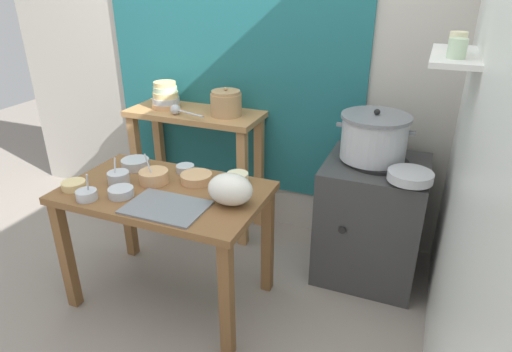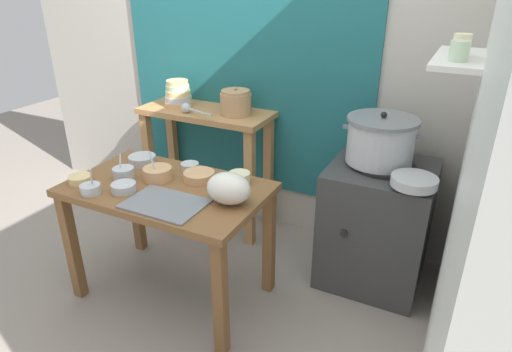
{
  "view_description": "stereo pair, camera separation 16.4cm",
  "coord_description": "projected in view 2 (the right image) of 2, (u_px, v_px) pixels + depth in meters",
  "views": [
    {
      "loc": [
        1.18,
        -1.79,
        1.79
      ],
      "look_at": [
        0.4,
        0.15,
        0.82
      ],
      "focal_mm": 30.93,
      "sensor_mm": 36.0,
      "label": 1
    },
    {
      "loc": [
        1.33,
        -1.72,
        1.79
      ],
      "look_at": [
        0.4,
        0.15,
        0.82
      ],
      "focal_mm": 30.93,
      "sensor_mm": 36.0,
      "label": 2
    }
  ],
  "objects": [
    {
      "name": "prep_bowl_5",
      "position": [
        158.0,
        173.0,
        2.49
      ],
      "size": [
        0.16,
        0.16,
        0.17
      ],
      "color": "tan",
      "rests_on": "prep_table"
    },
    {
      "name": "prep_table",
      "position": [
        168.0,
        204.0,
        2.46
      ],
      "size": [
        1.1,
        0.66,
        0.72
      ],
      "color": "brown",
      "rests_on": "ground"
    },
    {
      "name": "ladle",
      "position": [
        187.0,
        108.0,
        3.04
      ],
      "size": [
        0.29,
        0.12,
        0.07
      ],
      "color": "#B7BABF",
      "rests_on": "back_shelf_table"
    },
    {
      "name": "stove_block",
      "position": [
        376.0,
        223.0,
        2.71
      ],
      "size": [
        0.6,
        0.61,
        0.78
      ],
      "color": "#383838",
      "rests_on": "ground"
    },
    {
      "name": "wall_right",
      "position": [
        489.0,
        108.0,
        1.74
      ],
      "size": [
        0.3,
        3.2,
        2.6
      ],
      "color": "silver",
      "rests_on": "ground"
    },
    {
      "name": "ground_plane",
      "position": [
        187.0,
        294.0,
        2.69
      ],
      "size": [
        9.0,
        9.0,
        0.0
      ],
      "primitive_type": "plane",
      "color": "gray"
    },
    {
      "name": "steamer_pot",
      "position": [
        381.0,
        140.0,
        2.52
      ],
      "size": [
        0.45,
        0.4,
        0.3
      ],
      "color": "#B7BABF",
      "rests_on": "stove_block"
    },
    {
      "name": "plastic_bag",
      "position": [
        229.0,
        188.0,
        2.21
      ],
      "size": [
        0.23,
        0.18,
        0.16
      ],
      "primitive_type": "ellipsoid",
      "color": "silver",
      "rests_on": "prep_table"
    },
    {
      "name": "bowl_stack_enamel",
      "position": [
        178.0,
        94.0,
        3.19
      ],
      "size": [
        0.21,
        0.21,
        0.19
      ],
      "color": "tan",
      "rests_on": "back_shelf_table"
    },
    {
      "name": "clay_pot",
      "position": [
        236.0,
        103.0,
        2.99
      ],
      "size": [
        0.21,
        0.21,
        0.19
      ],
      "color": "tan",
      "rests_on": "back_shelf_table"
    },
    {
      "name": "prep_bowl_3",
      "position": [
        80.0,
        179.0,
        2.45
      ],
      "size": [
        0.13,
        0.13,
        0.04
      ],
      "color": "#E5C684",
      "rests_on": "prep_table"
    },
    {
      "name": "wall_back",
      "position": [
        277.0,
        51.0,
        3.0
      ],
      "size": [
        4.4,
        0.12,
        2.6
      ],
      "color": "#B2ADA3",
      "rests_on": "ground"
    },
    {
      "name": "prep_bowl_0",
      "position": [
        124.0,
        173.0,
        2.49
      ],
      "size": [
        0.12,
        0.12,
        0.15
      ],
      "color": "#B7BABF",
      "rests_on": "prep_table"
    },
    {
      "name": "back_shelf_table",
      "position": [
        207.0,
        139.0,
        3.22
      ],
      "size": [
        0.96,
        0.4,
        0.9
      ],
      "color": "#B27F4C",
      "rests_on": "ground"
    },
    {
      "name": "prep_bowl_6",
      "position": [
        190.0,
        166.0,
        2.61
      ],
      "size": [
        0.11,
        0.11,
        0.04
      ],
      "color": "#B7BABF",
      "rests_on": "prep_table"
    },
    {
      "name": "prep_bowl_2",
      "position": [
        199.0,
        176.0,
        2.48
      ],
      "size": [
        0.18,
        0.18,
        0.05
      ],
      "color": "tan",
      "rests_on": "prep_table"
    },
    {
      "name": "prep_bowl_4",
      "position": [
        142.0,
        160.0,
        2.69
      ],
      "size": [
        0.16,
        0.16,
        0.05
      ],
      "color": "#B7BABF",
      "rests_on": "prep_table"
    },
    {
      "name": "wide_pan",
      "position": [
        414.0,
        181.0,
        2.28
      ],
      "size": [
        0.24,
        0.24,
        0.05
      ],
      "primitive_type": "cylinder",
      "color": "#B7BABF",
      "rests_on": "stove_block"
    },
    {
      "name": "prep_bowl_1",
      "position": [
        239.0,
        177.0,
        2.45
      ],
      "size": [
        0.12,
        0.12,
        0.06
      ],
      "color": "beige",
      "rests_on": "prep_table"
    },
    {
      "name": "prep_bowl_7",
      "position": [
        91.0,
        188.0,
        2.33
      ],
      "size": [
        0.11,
        0.11,
        0.15
      ],
      "color": "#B7BABF",
      "rests_on": "prep_table"
    },
    {
      "name": "prep_bowl_8",
      "position": [
        124.0,
        187.0,
        2.35
      ],
      "size": [
        0.13,
        0.13,
        0.05
      ],
      "color": "#B7BABF",
      "rests_on": "prep_table"
    },
    {
      "name": "serving_tray",
      "position": [
        165.0,
        204.0,
        2.23
      ],
      "size": [
        0.4,
        0.28,
        0.01
      ],
      "primitive_type": "cube",
      "color": "slate",
      "rests_on": "prep_table"
    }
  ]
}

